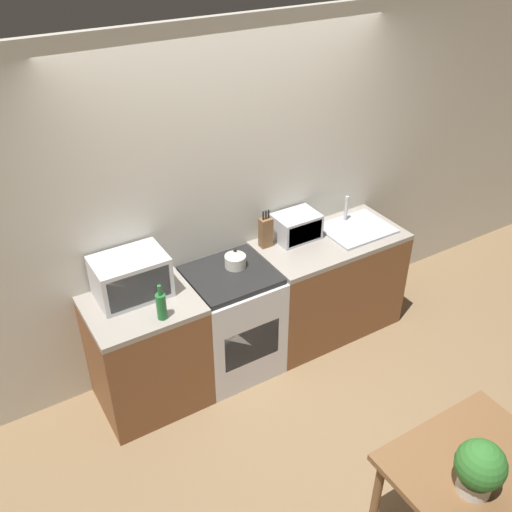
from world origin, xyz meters
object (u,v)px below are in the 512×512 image
microwave (131,277)px  bottle (161,306)px  dining_table (473,478)px  stove_range (232,321)px  kettle (235,259)px  toaster_oven (296,227)px

microwave → bottle: microwave is taller
microwave → dining_table: microwave is taller
bottle → dining_table: 2.07m
stove_range → kettle: kettle is taller
microwave → toaster_oven: microwave is taller
stove_range → bottle: (-0.63, -0.21, 0.55)m
kettle → bottle: size_ratio=0.61×
stove_range → microwave: 0.93m
stove_range → toaster_oven: (0.69, 0.16, 0.56)m
microwave → stove_range: bearing=-9.7°
kettle → microwave: (-0.78, 0.06, 0.09)m
toaster_oven → dining_table: bearing=-99.0°
stove_range → dining_table: size_ratio=1.02×
kettle → microwave: size_ratio=0.32×
stove_range → toaster_oven: bearing=13.0°
stove_range → microwave: microwave is taller
dining_table → bottle: bearing=118.7°
microwave → toaster_oven: 1.39m
bottle → toaster_oven: bearing=15.8°
kettle → microwave: 0.78m
stove_range → kettle: size_ratio=5.67×
stove_range → bottle: bearing=-161.2°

